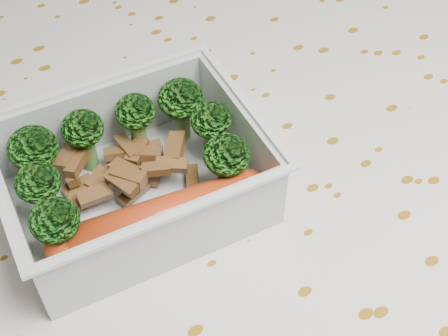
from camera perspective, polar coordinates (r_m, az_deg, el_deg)
dining_table at (r=0.49m, az=0.54°, el=-7.95°), size 1.40×0.90×0.75m
tablecloth at (r=0.45m, az=0.59°, el=-4.40°), size 1.46×0.96×0.19m
lunch_container at (r=0.39m, az=-8.15°, el=-1.29°), size 0.17×0.14×0.06m
broccoli_florets at (r=0.39m, az=-9.32°, el=1.93°), size 0.14×0.10×0.05m
meat_pile at (r=0.40m, az=-9.00°, el=-0.12°), size 0.09×0.07×0.03m
sausage at (r=0.37m, az=-5.81°, el=-4.55°), size 0.14×0.04×0.03m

